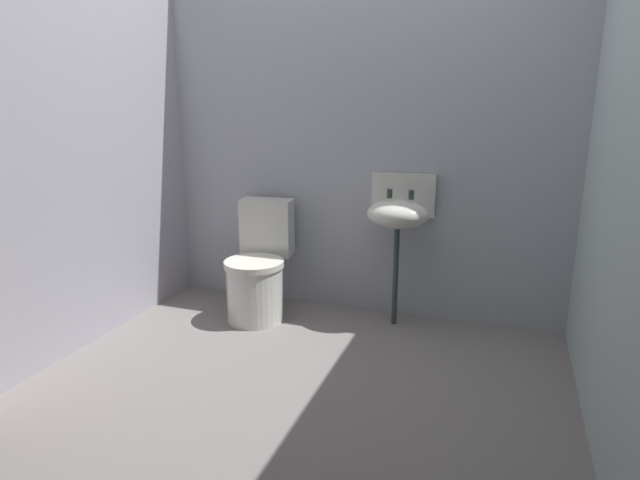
{
  "coord_description": "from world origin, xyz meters",
  "views": [
    {
      "loc": [
        0.95,
        -2.45,
        1.46
      ],
      "look_at": [
        0.0,
        0.26,
        0.7
      ],
      "focal_mm": 29.96,
      "sensor_mm": 36.0,
      "label": 1
    }
  ],
  "objects": [
    {
      "name": "sink",
      "position": [
        0.32,
        0.88,
        0.75
      ],
      "size": [
        0.42,
        0.35,
        0.99
      ],
      "color": "#2E4239",
      "rests_on": "ground"
    },
    {
      "name": "wall_right",
      "position": [
        1.44,
        0.1,
        1.17
      ],
      "size": [
        0.1,
        2.29,
        2.34
      ],
      "primitive_type": "cube",
      "color": "#9FB0B1",
      "rests_on": "ground"
    },
    {
      "name": "toilet_near_wall",
      "position": [
        -0.6,
        0.7,
        0.32
      ],
      "size": [
        0.45,
        0.63,
        0.78
      ],
      "rotation": [
        0.0,
        0.0,
        3.26
      ],
      "color": "silver",
      "rests_on": "ground"
    },
    {
      "name": "wall_left",
      "position": [
        -1.44,
        0.1,
        1.17
      ],
      "size": [
        0.1,
        2.29,
        2.34
      ],
      "primitive_type": "cube",
      "color": "#A5A2AF",
      "rests_on": "ground"
    },
    {
      "name": "wall_back",
      "position": [
        0.0,
        1.1,
        1.17
      ],
      "size": [
        3.18,
        0.1,
        2.34
      ],
      "primitive_type": "cube",
      "color": "#A3A9B3",
      "rests_on": "ground"
    },
    {
      "name": "ground_plane",
      "position": [
        0.0,
        0.0,
        -0.04
      ],
      "size": [
        3.18,
        2.49,
        0.08
      ],
      "primitive_type": "cube",
      "color": "slate"
    }
  ]
}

